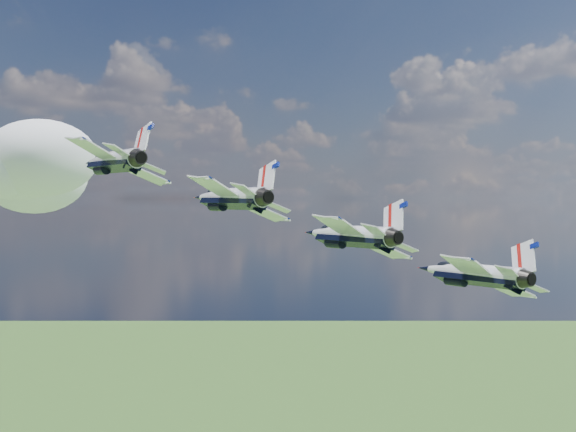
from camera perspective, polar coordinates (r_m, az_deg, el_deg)
cloud_far at (r=333.37m, az=-18.31°, el=3.59°), size 63.32×49.75×24.87m
jet_0 at (r=83.21m, az=-12.45°, el=3.86°), size 11.73×15.57×8.35m
jet_1 at (r=80.45m, az=-4.25°, el=1.33°), size 11.73×15.57×8.35m
jet_2 at (r=79.60m, az=4.30°, el=-1.34°), size 11.73×15.57×8.35m
jet_3 at (r=80.71m, az=12.84°, el=-3.98°), size 11.73×15.57×8.35m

